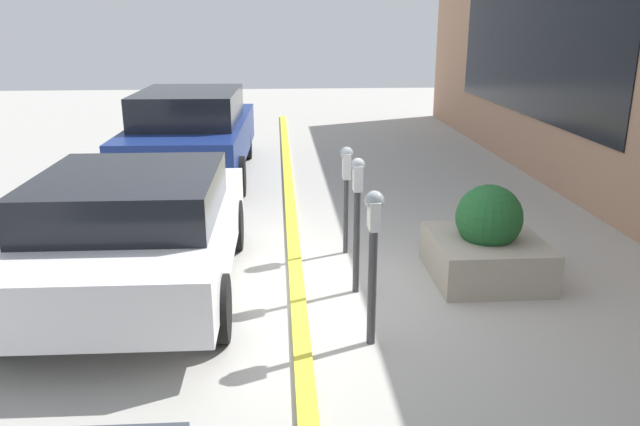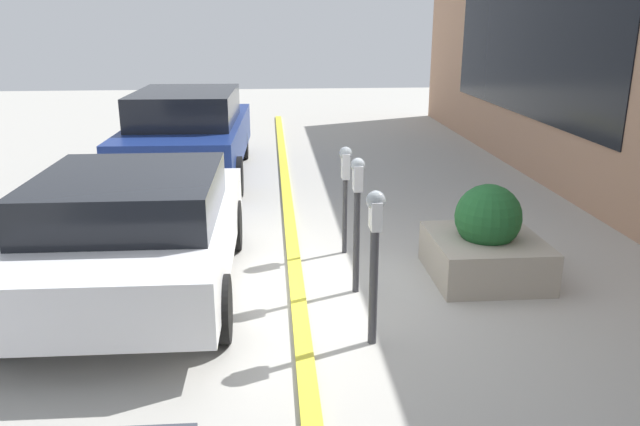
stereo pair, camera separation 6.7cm
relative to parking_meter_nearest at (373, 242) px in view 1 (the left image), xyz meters
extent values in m
plane|color=#ADAAA3|center=(1.13, 0.54, -0.97)|extent=(40.00, 40.00, 0.00)
cube|color=gold|center=(1.13, 0.62, -0.95)|extent=(24.50, 0.16, 0.04)
cube|color=black|center=(6.64, -3.85, 1.36)|extent=(7.35, 0.02, 2.54)
cylinder|color=#38383D|center=(0.00, 0.00, -0.43)|extent=(0.08, 0.08, 1.08)
cube|color=silver|center=(0.00, 0.00, 0.24)|extent=(0.20, 0.09, 0.25)
sphere|color=gray|center=(0.00, 0.00, 0.37)|extent=(0.17, 0.17, 0.17)
cylinder|color=#38383D|center=(1.11, 0.00, -0.41)|extent=(0.07, 0.07, 1.12)
cube|color=silver|center=(1.11, 0.00, 0.28)|extent=(0.17, 0.09, 0.26)
sphere|color=gray|center=(1.11, 0.00, 0.41)|extent=(0.15, 0.15, 0.15)
cylinder|color=#38383D|center=(2.26, -0.02, -0.49)|extent=(0.06, 0.06, 0.95)
cube|color=silver|center=(2.26, -0.02, 0.14)|extent=(0.18, 0.09, 0.31)
sphere|color=gray|center=(2.26, -0.02, 0.29)|extent=(0.16, 0.16, 0.16)
cube|color=#A39989|center=(1.39, -1.50, -0.73)|extent=(1.27, 1.20, 0.47)
sphere|color=#1E5628|center=(1.39, -1.50, -0.26)|extent=(0.73, 0.73, 0.73)
cube|color=silver|center=(1.32, 2.29, -0.37)|extent=(3.82, 2.04, 0.57)
cube|color=black|center=(1.17, 2.29, 0.13)|extent=(2.00, 1.77, 0.44)
cylinder|color=black|center=(2.50, 1.38, -0.66)|extent=(0.63, 0.24, 0.63)
cylinder|color=black|center=(2.50, 3.21, -0.66)|extent=(0.63, 0.24, 0.63)
cylinder|color=black|center=(0.15, 1.38, -0.66)|extent=(0.63, 0.24, 0.63)
cylinder|color=black|center=(0.15, 3.21, -0.66)|extent=(0.63, 0.24, 0.63)
cube|color=navy|center=(6.41, 2.34, -0.30)|extent=(4.65, 2.08, 0.69)
cube|color=black|center=(6.23, 2.34, 0.33)|extent=(2.44, 1.78, 0.56)
cylinder|color=black|center=(7.84, 1.45, -0.64)|extent=(0.65, 0.23, 0.65)
cylinder|color=black|center=(7.84, 3.23, -0.64)|extent=(0.65, 0.23, 0.65)
cylinder|color=black|center=(4.99, 1.45, -0.64)|extent=(0.65, 0.23, 0.65)
cylinder|color=black|center=(4.99, 3.23, -0.64)|extent=(0.65, 0.23, 0.65)
camera|label=1|loc=(-4.96, 0.80, 1.83)|focal=35.00mm
camera|label=2|loc=(-4.96, 0.87, 1.83)|focal=35.00mm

